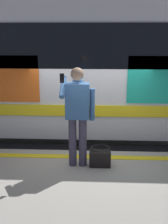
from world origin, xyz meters
name	(u,v)px	position (x,y,z in m)	size (l,w,h in m)	color
ground_plane	(89,191)	(0.00, 0.00, 0.00)	(23.61, 23.61, 0.00)	#3D3D3F
safety_line	(89,157)	(0.00, 0.30, 0.92)	(12.76, 0.16, 0.01)	yellow
track_rail_near	(91,162)	(0.00, -1.15, 0.08)	(16.92, 0.08, 0.16)	slate
track_rail_far	(92,141)	(0.00, -2.59, 0.08)	(16.92, 0.08, 0.16)	slate
train_carriage	(86,61)	(0.16, -1.86, 2.53)	(9.55, 2.76, 4.00)	silver
passenger	(78,109)	(0.19, 0.62, 1.96)	(0.57, 0.55, 1.75)	#383347
handbag	(100,158)	(-0.21, 0.65, 1.08)	(0.38, 0.34, 0.35)	black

